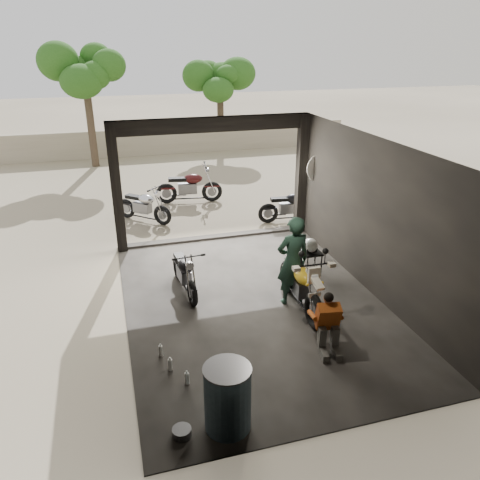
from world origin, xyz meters
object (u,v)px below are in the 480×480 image
stool (312,255)px  oil_drum (228,399)px  left_bike (184,270)px  helmet (310,245)px  outside_bike_a (143,203)px  outside_bike_c (290,204)px  sign_post (319,182)px  rider (293,261)px  outside_bike_b (189,184)px  mechanic (329,326)px  main_bike (301,280)px

stool → oil_drum: oil_drum is taller
left_bike → helmet: left_bike is taller
stool → helmet: 0.24m
helmet → outside_bike_a: bearing=122.3°
outside_bike_c → sign_post: 1.57m
left_bike → outside_bike_a: (-0.42, 4.44, 0.05)m
rider → outside_bike_b: bearing=-86.1°
outside_bike_a → mechanic: outside_bike_a is taller
outside_bike_a → sign_post: (4.34, -2.42, 0.96)m
outside_bike_a → helmet: bearing=-100.9°
rider → stool: bearing=-133.7°
helmet → oil_drum: 4.86m
main_bike → outside_bike_a: (-2.47, 5.72, -0.06)m
outside_bike_c → helmet: (-0.84, -3.24, 0.16)m
rider → oil_drum: 3.55m
helmet → oil_drum: bearing=-130.5°
rider → sign_post: bearing=-125.4°
oil_drum → sign_post: 7.22m
rider → helmet: (0.83, 1.04, -0.21)m
main_bike → oil_drum: main_bike is taller
stool → oil_drum: size_ratio=0.57×
left_bike → outside_bike_a: 4.46m
outside_bike_b → main_bike: bearing=-164.9°
rider → main_bike: bearing=103.5°
outside_bike_b → helmet: bearing=-156.2°
outside_bike_a → rider: bearing=-113.3°
rider → stool: 1.43m
outside_bike_c → outside_bike_b: bearing=50.2°
outside_bike_a → rider: rider is taller
mechanic → helmet: size_ratio=2.84×
main_bike → oil_drum: bearing=-128.2°
mechanic → helmet: (0.84, 2.71, 0.21)m
rider → mechanic: (-0.01, -1.68, -0.42)m
stool → helmet: helmet is taller
rider → helmet: rider is taller
left_bike → rider: 2.27m
left_bike → stool: size_ratio=2.69×
mechanic → outside_bike_a: bearing=119.2°
outside_bike_a → main_bike: bearing=-113.6°
outside_bike_c → stool: outside_bike_c is taller
main_bike → rider: (-0.07, 0.25, 0.31)m
main_bike → helmet: 1.50m
stool → oil_drum: 4.88m
outside_bike_b → outside_bike_c: bearing=-127.8°
sign_post → helmet: bearing=-143.1°
mechanic → oil_drum: mechanic is taller
left_bike → outside_bike_c: outside_bike_c is taller
main_bike → mechanic: (-0.08, -1.43, -0.11)m
outside_bike_a → helmet: size_ratio=4.61×
helmet → stool: bearing=-9.9°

